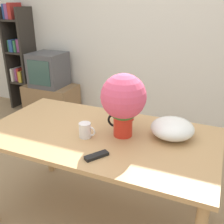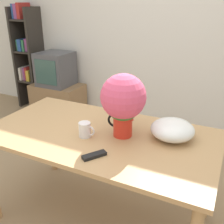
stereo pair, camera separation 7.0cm
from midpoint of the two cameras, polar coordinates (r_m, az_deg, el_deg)
The scene contains 9 objects.
wall_back at distance 3.39m, azimuth 9.59°, elevation 17.96°, with size 8.00×0.05×2.60m.
table at distance 1.84m, azimuth -3.86°, elevation -7.11°, with size 1.58×0.85×0.75m.
flower_vase at distance 1.67m, azimuth 1.28°, elevation 2.48°, with size 0.29×0.29×0.42m.
coffee_mug at distance 1.73m, azimuth -6.97°, elevation -3.97°, with size 0.12×0.08×0.10m.
white_bowl at distance 1.75m, azimuth 11.87°, elevation -3.51°, with size 0.28×0.28×0.13m.
remote_control at distance 1.53m, azimuth -4.71°, elevation -9.49°, with size 0.12×0.15×0.02m.
tv_stand at distance 3.98m, azimuth -13.49°, elevation 2.47°, with size 0.73×0.45×0.46m.
tv_set at distance 3.84m, azimuth -14.15°, elevation 8.95°, with size 0.45×0.44×0.47m.
bookshelf at distance 4.30m, azimuth -19.71°, elevation 11.63°, with size 0.36×0.34×1.56m.
Camera 1 is at (0.80, -1.22, 1.58)m, focal length 42.00 mm.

